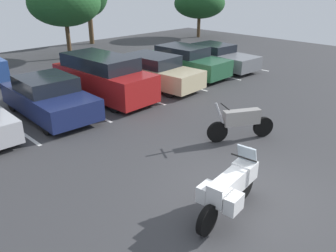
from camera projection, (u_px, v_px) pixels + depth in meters
ground at (245, 197)px, 8.24m from camera, size 44.00×44.00×0.10m
motorcycle_touring at (230, 187)px, 7.37m from camera, size 2.26×0.95×1.37m
motorcycle_second at (241, 122)px, 10.88m from camera, size 2.03×1.21×1.32m
parking_stripes at (45, 115)px, 13.10m from camera, size 24.37×4.80×0.01m
car_navy at (49, 97)px, 12.74m from camera, size 2.07×4.51×1.49m
car_red at (103, 77)px, 14.57m from camera, size 2.13×4.98×1.85m
car_champagne at (153, 71)px, 16.32m from camera, size 2.19×4.97×1.50m
car_green at (185, 61)px, 18.23m from camera, size 2.03×4.88×1.53m
car_grey at (218, 57)px, 19.72m from camera, size 2.06×4.71×1.35m
tree_far_left at (64, 3)px, 21.22m from camera, size 4.46×4.46×4.83m
tree_center at (199, 3)px, 29.71m from camera, size 4.38×4.38×4.10m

